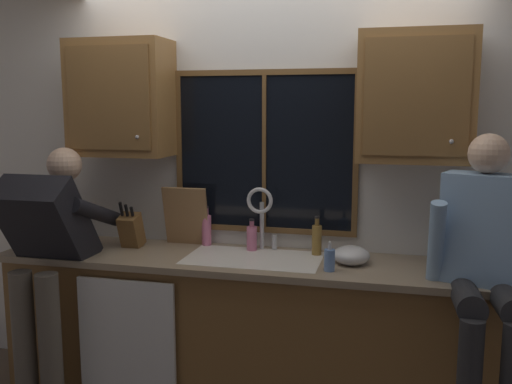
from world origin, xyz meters
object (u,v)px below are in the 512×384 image
person_sitting_on_counter (486,252)px  bottle_green_glass (317,239)px  soap_dispenser (330,259)px  mixing_bowl (351,255)px  cutting_board (186,216)px  bottle_tall_clear (252,237)px  knife_block (131,231)px  person_standing (47,252)px  bottle_amber_small (207,229)px

person_sitting_on_counter → bottle_green_glass: bearing=153.8°
person_sitting_on_counter → soap_dispenser: (-0.77, 0.12, -0.12)m
mixing_bowl → bottle_green_glass: (-0.22, 0.14, 0.05)m
cutting_board → bottle_tall_clear: (0.45, -0.04, -0.11)m
knife_block → soap_dispenser: (1.29, -0.22, -0.04)m
person_standing → bottle_amber_small: 0.97m
person_standing → bottle_tall_clear: size_ratio=7.81×
bottle_tall_clear → bottle_amber_small: bearing=169.8°
person_sitting_on_counter → cutting_board: (-1.74, 0.48, 0.01)m
person_standing → mixing_bowl: person_standing is taller
soap_dispenser → bottle_green_glass: bearing=109.7°
mixing_bowl → soap_dispenser: bearing=-121.3°
person_standing → soap_dispenser: 1.65m
mixing_bowl → bottle_green_glass: bottle_green_glass is taller
mixing_bowl → bottle_amber_small: (-0.94, 0.21, 0.06)m
person_standing → cutting_board: size_ratio=4.04×
person_standing → knife_block: size_ratio=4.86×
bottle_tall_clear → person_standing: bearing=-156.3°
person_standing → person_sitting_on_counter: person_sitting_on_counter is taller
person_sitting_on_counter → soap_dispenser: person_sitting_on_counter is taller
bottle_amber_small → knife_block: bearing=-159.8°
person_standing → soap_dispenser: (1.64, 0.16, 0.02)m
bottle_green_glass → person_sitting_on_counter: bearing=-26.2°
knife_block → bottle_tall_clear: 0.77m
knife_block → bottle_amber_small: knife_block is taller
soap_dispenser → cutting_board: bearing=159.6°
person_sitting_on_counter → soap_dispenser: 0.79m
cutting_board → bottle_amber_small: cutting_board is taller
cutting_board → person_standing: bearing=-141.8°
cutting_board → mixing_bowl: (1.07, -0.19, -0.14)m
bottle_green_glass → bottle_tall_clear: 0.41m
person_sitting_on_counter → cutting_board: 1.81m
bottle_tall_clear → person_sitting_on_counter: bearing=-19.0°
bottle_green_glass → person_standing: bearing=-162.5°
person_standing → bottle_amber_small: bearing=34.4°
soap_dispenser → bottle_tall_clear: size_ratio=0.84×
person_sitting_on_counter → bottle_tall_clear: person_sitting_on_counter is taller
cutting_board → person_sitting_on_counter: bearing=-15.4°
person_sitting_on_counter → bottle_green_glass: person_sitting_on_counter is taller
mixing_bowl → bottle_green_glass: size_ratio=0.90×
person_sitting_on_counter → bottle_tall_clear: 1.37m
person_sitting_on_counter → soap_dispenser: size_ratio=7.50×
soap_dispenser → person_sitting_on_counter: bearing=-8.8°
mixing_bowl → knife_block: bearing=178.1°
person_sitting_on_counter → knife_block: size_ratio=3.92×
cutting_board → soap_dispenser: 1.04m
bottle_tall_clear → bottle_amber_small: (-0.32, 0.06, 0.02)m
person_sitting_on_counter → knife_block: person_sitting_on_counter is taller
bottle_green_glass → bottle_amber_small: size_ratio=0.93×
person_standing → knife_block: bearing=47.4°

